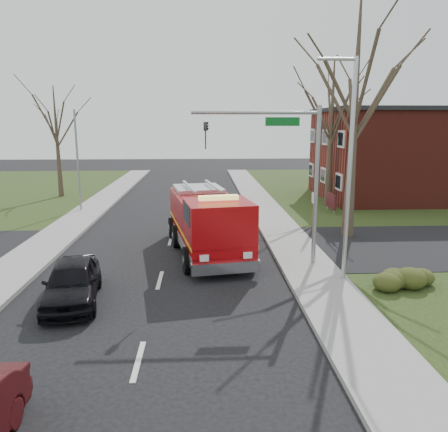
{
  "coord_description": "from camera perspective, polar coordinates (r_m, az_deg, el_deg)",
  "views": [
    {
      "loc": [
        1.72,
        -16.45,
        6.09
      ],
      "look_at": [
        2.68,
        2.7,
        2.0
      ],
      "focal_mm": 35.0,
      "sensor_mm": 36.0,
      "label": 1
    }
  ],
  "objects": [
    {
      "name": "ground",
      "position": [
        17.63,
        -8.38,
        -8.31
      ],
      "size": [
        120.0,
        120.0,
        0.0
      ],
      "primitive_type": "plane",
      "color": "black",
      "rests_on": "ground"
    },
    {
      "name": "sidewalk_right",
      "position": [
        18.08,
        11.75,
        -7.66
      ],
      "size": [
        2.4,
        80.0,
        0.15
      ],
      "primitive_type": "cube",
      "color": "gray",
      "rests_on": "ground"
    },
    {
      "name": "brick_building",
      "position": [
        38.62,
        23.93,
        7.41
      ],
      "size": [
        15.4,
        10.4,
        7.25
      ],
      "color": "maroon",
      "rests_on": "ground"
    },
    {
      "name": "health_center_sign",
      "position": [
        30.7,
        13.8,
        1.92
      ],
      "size": [
        0.12,
        2.0,
        1.4
      ],
      "color": "#481017",
      "rests_on": "ground"
    },
    {
      "name": "hedge_corner",
      "position": [
        17.95,
        21.38,
        -6.7
      ],
      "size": [
        2.8,
        2.0,
        0.9
      ],
      "primitive_type": "ellipsoid",
      "color": "#333F17",
      "rests_on": "lawn_right"
    },
    {
      "name": "bare_tree_near",
      "position": [
        23.8,
        16.79,
        14.73
      ],
      "size": [
        6.0,
        6.0,
        12.0
      ],
      "color": "#3C2E23",
      "rests_on": "ground"
    },
    {
      "name": "bare_tree_far",
      "position": [
        32.79,
        13.9,
        12.39
      ],
      "size": [
        5.25,
        5.25,
        10.5
      ],
      "color": "#3C2E23",
      "rests_on": "ground"
    },
    {
      "name": "bare_tree_left",
      "position": [
        38.29,
        -21.06,
        10.47
      ],
      "size": [
        4.5,
        4.5,
        9.0
      ],
      "color": "#3C2E23",
      "rests_on": "ground"
    },
    {
      "name": "traffic_signal_mast",
      "position": [
        18.34,
        8.18,
        7.59
      ],
      "size": [
        5.29,
        0.18,
        6.8
      ],
      "color": "gray",
      "rests_on": "ground"
    },
    {
      "name": "streetlight_pole",
      "position": [
        16.92,
        15.93,
        6.36
      ],
      "size": [
        1.48,
        0.16,
        8.4
      ],
      "color": "#B7BABF",
      "rests_on": "ground"
    },
    {
      "name": "utility_pole_far",
      "position": [
        31.73,
        -18.57,
        6.74
      ],
      "size": [
        0.14,
        0.14,
        7.0
      ],
      "primitive_type": "cylinder",
      "color": "gray",
      "rests_on": "ground"
    },
    {
      "name": "fire_engine",
      "position": [
        20.56,
        -2.16,
        -1.02
      ],
      "size": [
        4.15,
        8.29,
        3.2
      ],
      "rotation": [
        0.0,
        0.0,
        0.17
      ],
      "color": "#9E070A",
      "rests_on": "ground"
    },
    {
      "name": "parked_car_maroon",
      "position": [
        16.07,
        -19.23,
        -8.1
      ],
      "size": [
        2.42,
        4.59,
        1.49
      ],
      "primitive_type": "imported",
      "rotation": [
        0.0,
        0.0,
        0.16
      ],
      "color": "black",
      "rests_on": "ground"
    }
  ]
}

